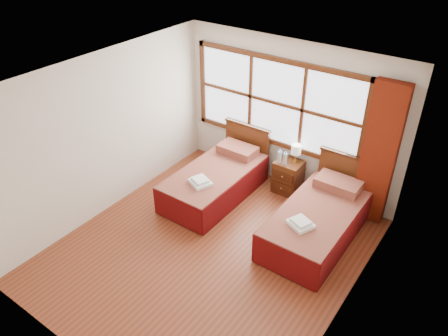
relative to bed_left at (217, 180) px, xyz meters
The scene contains 15 objects.
floor 1.44m from the bed_left, 57.87° to the right, with size 4.50×4.50×0.00m, color brown.
ceiling 2.70m from the bed_left, 57.87° to the right, with size 4.50×4.50×0.00m, color white.
wall_back 1.64m from the bed_left, 54.45° to the left, with size 4.00×4.00×0.00m, color silver.
wall_left 2.00m from the bed_left, 136.18° to the right, with size 4.50×4.50×0.00m, color silver.
wall_right 3.16m from the bed_left, 23.51° to the right, with size 4.50×4.50×0.00m, color silver.
window 1.65m from the bed_left, 63.66° to the left, with size 3.16×0.06×1.56m.
curtain 2.67m from the bed_left, 21.21° to the left, with size 0.50×0.16×2.30m, color maroon.
bed_left is the anchor object (origin of this frame).
bed_right 1.90m from the bed_left, ahead, with size 1.02×2.04×0.99m.
nightstand 1.24m from the bed_left, 39.94° to the left, with size 0.45×0.44×0.60m.
towels_left 0.58m from the bed_left, 84.20° to the right, with size 0.42×0.40×0.10m.
towels_right 1.94m from the bed_left, 15.80° to the right, with size 0.41×0.39×0.10m.
lamp 1.44m from the bed_left, 40.49° to the left, with size 0.17×0.17×0.32m.
bottle_near 1.14m from the bed_left, 39.88° to the left, with size 0.07×0.07×0.25m.
bottle_far 1.22m from the bed_left, 36.99° to the left, with size 0.06×0.06×0.24m.
Camera 1 is at (2.97, -3.80, 4.48)m, focal length 35.00 mm.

